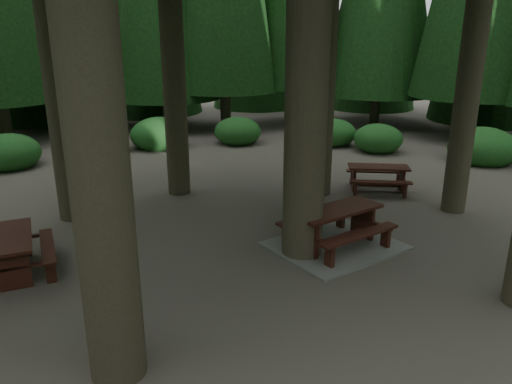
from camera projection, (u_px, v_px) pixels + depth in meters
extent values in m
plane|color=#585048|center=(267.00, 261.00, 10.29)|extent=(80.00, 80.00, 0.00)
cube|color=gray|center=(335.00, 246.00, 10.97)|extent=(3.29, 3.06, 0.05)
cube|color=#371410|center=(337.00, 210.00, 10.71)|extent=(2.22, 1.56, 0.07)
cube|color=#371410|center=(315.00, 216.00, 11.35)|extent=(2.01, 1.09, 0.06)
cube|color=#371410|center=(360.00, 235.00, 10.28)|extent=(2.01, 1.09, 0.06)
cube|color=#371410|center=(307.00, 238.00, 10.40)|extent=(0.34, 0.62, 0.83)
cube|color=#371410|center=(307.00, 235.00, 10.38)|extent=(0.75, 1.56, 0.07)
cube|color=#371410|center=(362.00, 221.00, 11.31)|extent=(0.34, 0.62, 0.83)
cube|color=#371410|center=(363.00, 219.00, 11.28)|extent=(0.75, 1.56, 0.07)
cube|color=#371410|center=(335.00, 238.00, 10.92)|extent=(1.62, 0.77, 0.09)
cube|color=#371410|center=(12.00, 237.00, 9.59)|extent=(1.09, 1.93, 0.06)
cube|color=#371410|center=(47.00, 246.00, 9.92)|extent=(0.64, 1.83, 0.05)
cube|color=#371410|center=(14.00, 271.00, 9.09)|extent=(0.56, 0.20, 0.73)
cube|color=#371410|center=(14.00, 268.00, 9.07)|extent=(1.44, 0.40, 0.06)
cube|color=#371410|center=(15.00, 242.00, 10.34)|extent=(0.56, 0.20, 0.73)
cube|color=#371410|center=(14.00, 239.00, 10.33)|extent=(1.44, 0.40, 0.06)
cube|color=#371410|center=(16.00, 264.00, 9.77)|extent=(0.41, 1.49, 0.08)
cube|color=#371410|center=(379.00, 167.00, 14.59)|extent=(1.86, 1.16, 0.06)
cube|color=#371410|center=(375.00, 171.00, 15.23)|extent=(1.74, 0.75, 0.05)
cube|color=#371410|center=(381.00, 182.00, 14.13)|extent=(1.74, 0.75, 0.05)
cube|color=#371410|center=(354.00, 179.00, 14.77)|extent=(0.23, 0.53, 0.70)
cube|color=#371410|center=(354.00, 177.00, 14.75)|extent=(0.49, 1.36, 0.06)
cube|color=#371410|center=(402.00, 180.00, 14.64)|extent=(0.23, 0.53, 0.70)
cube|color=#371410|center=(402.00, 178.00, 14.62)|extent=(0.49, 1.36, 0.06)
cube|color=#371410|center=(377.00, 185.00, 14.76)|extent=(1.41, 0.50, 0.08)
ellipsoid|color=#256221|center=(482.00, 151.00, 17.99)|extent=(2.42, 2.42, 1.49)
ellipsoid|color=#256221|center=(378.00, 141.00, 19.50)|extent=(1.90, 1.90, 1.17)
ellipsoid|color=#256221|center=(334.00, 135.00, 20.63)|extent=(1.84, 1.84, 1.13)
ellipsoid|color=#256221|center=(238.00, 134.00, 20.90)|extent=(1.95, 1.95, 1.20)
ellipsoid|color=#256221|center=(159.00, 137.00, 20.24)|extent=(2.31, 2.31, 1.42)
ellipsoid|color=#256221|center=(103.00, 143.00, 19.22)|extent=(1.93, 1.93, 1.19)
ellipsoid|color=#256221|center=(9.00, 156.00, 17.25)|extent=(2.15, 2.15, 1.32)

